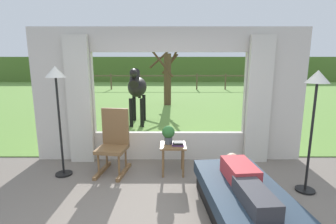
% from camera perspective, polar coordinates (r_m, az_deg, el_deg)
% --- Properties ---
extents(back_wall_with_window, '(5.20, 0.12, 2.55)m').
position_cam_1_polar(back_wall_with_window, '(4.88, -0.02, 3.35)').
color(back_wall_with_window, beige).
rests_on(back_wall_with_window, ground_plane).
extents(curtain_panel_left, '(0.44, 0.10, 2.40)m').
position_cam_1_polar(curtain_panel_left, '(5.03, -19.66, 2.37)').
color(curtain_panel_left, beige).
rests_on(curtain_panel_left, ground_plane).
extents(curtain_panel_right, '(0.44, 0.10, 2.40)m').
position_cam_1_polar(curtain_panel_right, '(5.05, 19.57, 2.40)').
color(curtain_panel_right, beige).
rests_on(curtain_panel_right, ground_plane).
extents(outdoor_pasture_lawn, '(36.00, 21.68, 0.02)m').
position_cam_1_polar(outdoor_pasture_lawn, '(15.85, -0.18, 4.32)').
color(outdoor_pasture_lawn, olive).
rests_on(outdoor_pasture_lawn, ground_plane).
extents(distant_hill_ridge, '(36.00, 2.00, 2.40)m').
position_cam_1_polar(distant_hill_ridge, '(25.58, -0.21, 9.63)').
color(distant_hill_ridge, '#4D6D2C').
rests_on(distant_hill_ridge, ground_plane).
extents(recliner_sofa, '(1.05, 1.77, 0.42)m').
position_cam_1_polar(recliner_sofa, '(3.49, 16.05, -18.42)').
color(recliner_sofa, black).
rests_on(recliner_sofa, ground_plane).
extents(reclining_person, '(0.39, 1.44, 0.22)m').
position_cam_1_polar(reclining_person, '(3.31, 16.59, -14.25)').
color(reclining_person, '#B23338').
rests_on(reclining_person, recliner_sofa).
extents(rocking_chair, '(0.56, 0.74, 1.12)m').
position_cam_1_polar(rocking_chair, '(4.57, -12.36, -6.53)').
color(rocking_chair, brown).
rests_on(rocking_chair, ground_plane).
extents(side_table, '(0.44, 0.44, 0.52)m').
position_cam_1_polar(side_table, '(4.41, 0.90, -8.55)').
color(side_table, brown).
rests_on(side_table, ground_plane).
extents(potted_plant, '(0.22, 0.22, 0.32)m').
position_cam_1_polar(potted_plant, '(4.38, -0.16, -4.88)').
color(potted_plant, '#4C5156').
rests_on(potted_plant, side_table).
extents(book_stack, '(0.21, 0.14, 0.06)m').
position_cam_1_polar(book_stack, '(4.32, 2.04, -7.21)').
color(book_stack, '#59336B').
rests_on(book_stack, side_table).
extents(floor_lamp_left, '(0.32, 0.32, 1.86)m').
position_cam_1_polar(floor_lamp_left, '(4.48, -24.10, 4.88)').
color(floor_lamp_left, black).
rests_on(floor_lamp_left, ground_plane).
extents(floor_lamp_right, '(0.32, 0.32, 1.81)m').
position_cam_1_polar(floor_lamp_right, '(4.11, 30.14, 3.33)').
color(floor_lamp_right, black).
rests_on(floor_lamp_right, ground_plane).
extents(horse, '(0.58, 1.81, 1.73)m').
position_cam_1_polar(horse, '(7.72, -7.25, 5.47)').
color(horse, black).
rests_on(horse, outdoor_pasture_lawn).
extents(pasture_tree, '(1.45, 1.60, 2.76)m').
position_cam_1_polar(pasture_tree, '(11.29, -0.42, 8.04)').
color(pasture_tree, '#4C3823').
rests_on(pasture_tree, outdoor_pasture_lawn).
extents(pasture_fence_line, '(16.10, 0.10, 1.10)m').
position_cam_1_polar(pasture_fence_line, '(17.74, -0.19, 7.44)').
color(pasture_fence_line, brown).
rests_on(pasture_fence_line, outdoor_pasture_lawn).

